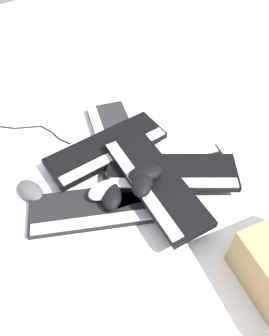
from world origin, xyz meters
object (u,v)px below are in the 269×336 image
at_px(keyboard_0, 98,209).
at_px(keyboard_4, 107,148).
at_px(keyboard_3, 172,173).
at_px(mouse_4, 30,191).
at_px(mouse_3, 145,174).
at_px(keyboard_2, 117,142).
at_px(keyboard_5, 155,182).
at_px(keyboard_1, 169,175).
at_px(mouse_0, 142,182).
at_px(mouse_2, 112,195).
at_px(mouse_1, 104,190).

xyz_separation_m(keyboard_0, keyboard_4, (-0.15, -0.18, 0.03)).
relative_size(keyboard_3, mouse_4, 4.03).
bearing_deg(keyboard_3, mouse_3, -5.51).
xyz_separation_m(keyboard_2, keyboard_5, (0.03, 0.27, 0.06)).
xyz_separation_m(keyboard_1, keyboard_3, (0.00, 0.01, 0.03)).
distance_m(mouse_0, mouse_3, 0.04).
xyz_separation_m(keyboard_1, keyboard_4, (0.12, -0.21, 0.03)).
bearing_deg(keyboard_0, mouse_2, 175.62).
relative_size(keyboard_1, keyboard_5, 1.02).
height_order(keyboard_1, keyboard_3, keyboard_3).
distance_m(keyboard_4, mouse_1, 0.19).
bearing_deg(mouse_2, keyboard_2, -1.80).
xyz_separation_m(keyboard_5, mouse_4, (0.33, -0.25, -0.05)).
bearing_deg(mouse_1, keyboard_4, 57.66).
bearing_deg(mouse_4, keyboard_1, -130.32).
bearing_deg(keyboard_1, keyboard_0, -6.16).
relative_size(keyboard_1, mouse_2, 4.22).
distance_m(keyboard_5, mouse_0, 0.06).
relative_size(keyboard_0, mouse_1, 4.18).
relative_size(keyboard_0, mouse_3, 4.18).
bearing_deg(mouse_1, keyboard_0, -142.61).
height_order(keyboard_4, mouse_3, mouse_3).
height_order(keyboard_3, keyboard_5, keyboard_5).
xyz_separation_m(mouse_3, mouse_4, (0.31, -0.22, -0.09)).
bearing_deg(keyboard_4, keyboard_2, -155.05).
relative_size(keyboard_4, mouse_1, 4.03).
bearing_deg(keyboard_2, keyboard_4, 24.95).
bearing_deg(keyboard_3, mouse_4, -29.42).
distance_m(keyboard_0, keyboard_1, 0.27).
height_order(keyboard_5, mouse_3, mouse_3).
height_order(keyboard_5, mouse_0, mouse_0).
bearing_deg(keyboard_5, keyboard_0, -17.51).
relative_size(keyboard_5, mouse_2, 4.14).
bearing_deg(keyboard_4, mouse_1, 54.07).
distance_m(keyboard_3, keyboard_5, 0.09).
bearing_deg(mouse_2, keyboard_0, 121.34).
bearing_deg(keyboard_0, keyboard_1, 173.84).
relative_size(keyboard_5, mouse_4, 4.14).
height_order(keyboard_5, mouse_1, keyboard_5).
bearing_deg(keyboard_1, mouse_1, -14.27).
height_order(keyboard_1, mouse_2, mouse_2).
height_order(keyboard_4, keyboard_5, keyboard_5).
bearing_deg(keyboard_5, mouse_1, -31.73).
bearing_deg(keyboard_5, keyboard_3, -170.83).
bearing_deg(keyboard_4, keyboard_1, 119.25).
distance_m(mouse_1, mouse_4, 0.25).
distance_m(keyboard_2, mouse_4, 0.36).
distance_m(keyboard_0, mouse_4, 0.24).
relative_size(keyboard_2, mouse_0, 4.23).
height_order(keyboard_0, mouse_0, mouse_0).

